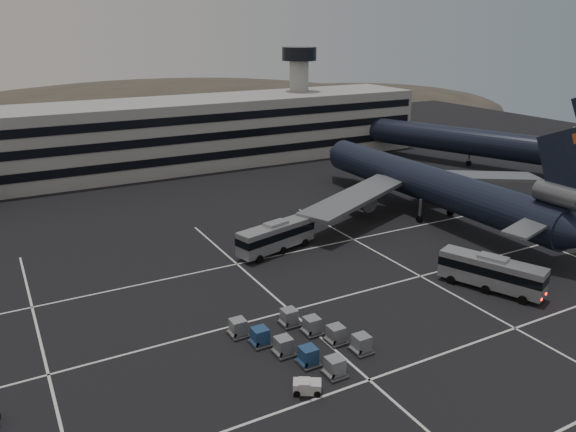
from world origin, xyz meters
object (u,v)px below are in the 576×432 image
at_px(trijet_main, 431,184).
at_px(uld_cluster, 302,339).
at_px(bus_near, 491,271).
at_px(bus_far, 276,235).

bearing_deg(trijet_main, uld_cluster, -147.81).
relative_size(bus_near, bus_far, 0.98).
xyz_separation_m(trijet_main, bus_near, (-11.75, -23.22, -2.99)).
relative_size(bus_near, uld_cluster, 0.94).
bearing_deg(bus_near, bus_far, 103.71).
bearing_deg(bus_far, bus_near, -158.74).
bearing_deg(trijet_main, bus_near, -117.10).
distance_m(bus_near, bus_far, 27.22).
bearing_deg(uld_cluster, bus_near, 0.24).
xyz_separation_m(bus_near, uld_cluster, (-24.92, -0.10, -1.43)).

